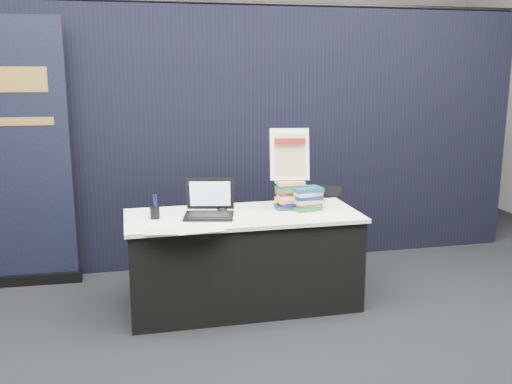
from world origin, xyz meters
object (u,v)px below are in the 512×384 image
at_px(pullup_banner, 15,171).
at_px(stacking_chair, 325,231).
at_px(book_stack_tall, 290,195).
at_px(book_stack_short, 307,199).
at_px(display_table, 243,260).
at_px(laptop, 208,208).
at_px(info_sign, 290,155).

bearing_deg(pullup_banner, stacking_chair, -10.23).
height_order(book_stack_tall, stacking_chair, book_stack_tall).
xyz_separation_m(book_stack_tall, stacking_chair, (0.38, 0.22, -0.39)).
height_order(book_stack_tall, book_stack_short, book_stack_tall).
bearing_deg(book_stack_short, pullup_banner, 159.54).
distance_m(display_table, book_stack_short, 0.70).
distance_m(display_table, book_stack_tall, 0.64).
xyz_separation_m(laptop, info_sign, (0.68, 0.11, 0.37)).
relative_size(book_stack_tall, book_stack_short, 0.98).
xyz_separation_m(book_stack_short, pullup_banner, (-2.29, 0.86, 0.17)).
bearing_deg(display_table, book_stack_short, 1.82).
height_order(book_stack_tall, info_sign, info_sign).
bearing_deg(book_stack_short, stacking_chair, 47.50).
relative_size(laptop, pullup_banner, 0.18).
bearing_deg(stacking_chair, display_table, -135.80).
height_order(laptop, pullup_banner, pullup_banner).
bearing_deg(info_sign, laptop, -160.78).
height_order(book_stack_tall, pullup_banner, pullup_banner).
relative_size(book_stack_tall, info_sign, 0.54).
bearing_deg(pullup_banner, info_sign, -16.90).
height_order(laptop, book_stack_short, laptop).
xyz_separation_m(display_table, info_sign, (0.40, 0.11, 0.81)).
xyz_separation_m(laptop, stacking_chair, (1.06, 0.30, -0.34)).
distance_m(display_table, pullup_banner, 2.08).
height_order(display_table, book_stack_short, book_stack_short).
distance_m(book_stack_tall, info_sign, 0.32).
bearing_deg(info_sign, stacking_chair, 36.56).
relative_size(laptop, info_sign, 0.99).
xyz_separation_m(book_stack_tall, book_stack_short, (0.12, -0.07, -0.02)).
bearing_deg(info_sign, display_table, -154.10).
relative_size(laptop, book_stack_short, 1.78).
height_order(info_sign, stacking_chair, info_sign).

